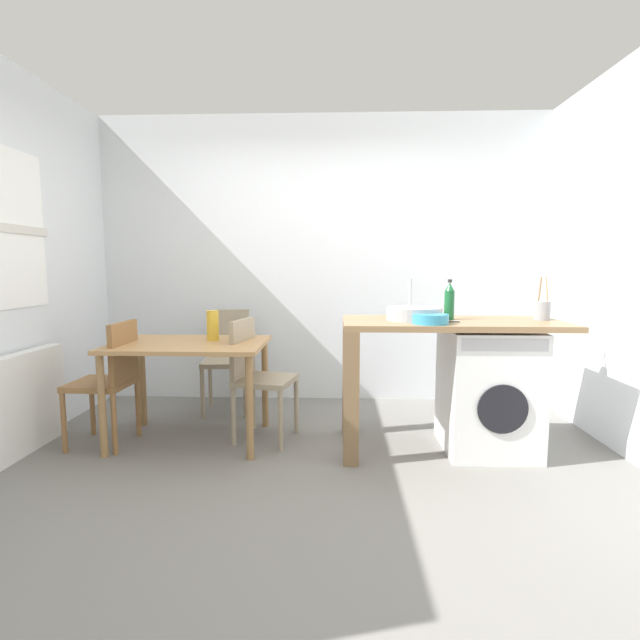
{
  "coord_description": "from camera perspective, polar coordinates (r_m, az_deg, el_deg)",
  "views": [
    {
      "loc": [
        0.15,
        -2.78,
        1.29
      ],
      "look_at": [
        0.03,
        0.45,
        0.92
      ],
      "focal_mm": 26.22,
      "sensor_mm": 36.0,
      "label": 1
    }
  ],
  "objects": [
    {
      "name": "ground_plane",
      "position": [
        3.07,
        -0.97,
        -18.31
      ],
      "size": [
        5.46,
        5.46,
        0.0
      ],
      "primitive_type": "plane",
      "color": "slate"
    },
    {
      "name": "wall_back",
      "position": [
        4.53,
        0.21,
        7.3
      ],
      "size": [
        4.6,
        0.1,
        2.7
      ],
      "primitive_type": "cube",
      "color": "silver",
      "rests_on": "ground_plane"
    },
    {
      "name": "radiator",
      "position": [
        3.88,
        -32.36,
        -8.49
      ],
      "size": [
        0.1,
        0.8,
        0.7
      ],
      "primitive_type": "cube",
      "color": "white",
      "rests_on": "ground_plane"
    },
    {
      "name": "dining_table",
      "position": [
        3.56,
        -15.63,
        -4.17
      ],
      "size": [
        1.1,
        0.76,
        0.74
      ],
      "color": "tan",
      "rests_on": "ground_plane"
    },
    {
      "name": "chair_person_seat",
      "position": [
        3.69,
        -24.19,
        -6.26
      ],
      "size": [
        0.41,
        0.41,
        0.9
      ],
      "rotation": [
        0.0,
        0.0,
        1.54
      ],
      "color": "olive",
      "rests_on": "ground_plane"
    },
    {
      "name": "chair_opposite",
      "position": [
        3.53,
        -7.79,
        -6.31
      ],
      "size": [
        0.48,
        0.48,
        0.9
      ],
      "rotation": [
        0.0,
        0.0,
        -1.79
      ],
      "color": "gray",
      "rests_on": "ground_plane"
    },
    {
      "name": "chair_spare_by_wall",
      "position": [
        4.29,
        -11.23,
        -4.09
      ],
      "size": [
        0.43,
        0.43,
        0.9
      ],
      "rotation": [
        0.0,
        0.0,
        3.23
      ],
      "color": "gray",
      "rests_on": "ground_plane"
    },
    {
      "name": "kitchen_counter",
      "position": [
        3.33,
        12.19,
        -2.74
      ],
      "size": [
        1.5,
        0.68,
        0.92
      ],
      "color": "olive",
      "rests_on": "ground_plane"
    },
    {
      "name": "washing_machine",
      "position": [
        3.5,
        19.78,
        -8.05
      ],
      "size": [
        0.6,
        0.61,
        0.86
      ],
      "color": "white",
      "rests_on": "ground_plane"
    },
    {
      "name": "sink_basin",
      "position": [
        3.29,
        11.39,
        0.75
      ],
      "size": [
        0.38,
        0.38,
        0.09
      ],
      "primitive_type": "cylinder",
      "color": "#9EA0A5",
      "rests_on": "kitchen_counter"
    },
    {
      "name": "tap",
      "position": [
        3.46,
        10.95,
        2.62
      ],
      "size": [
        0.02,
        0.02,
        0.28
      ],
      "primitive_type": "cylinder",
      "color": "#B2B2B7",
      "rests_on": "kitchen_counter"
    },
    {
      "name": "bottle_tall_green",
      "position": [
        3.39,
        15.5,
        2.2
      ],
      "size": [
        0.07,
        0.07,
        0.28
      ],
      "color": "#19592D",
      "rests_on": "kitchen_counter"
    },
    {
      "name": "mixing_bowl",
      "position": [
        3.11,
        13.32,
        0.21
      ],
      "size": [
        0.23,
        0.23,
        0.06
      ],
      "color": "teal",
      "rests_on": "kitchen_counter"
    },
    {
      "name": "utensil_crock",
      "position": [
        3.59,
        25.47,
        1.11
      ],
      "size": [
        0.11,
        0.11,
        0.3
      ],
      "color": "gray",
      "rests_on": "kitchen_counter"
    },
    {
      "name": "vase",
      "position": [
        3.58,
        -12.96,
        -0.65
      ],
      "size": [
        0.09,
        0.09,
        0.23
      ],
      "primitive_type": "cylinder",
      "color": "gold",
      "rests_on": "dining_table"
    },
    {
      "name": "scissors",
      "position": [
        3.24,
        15.37,
        -0.17
      ],
      "size": [
        0.15,
        0.06,
        0.01
      ],
      "color": "#B2B2B7",
      "rests_on": "kitchen_counter"
    }
  ]
}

